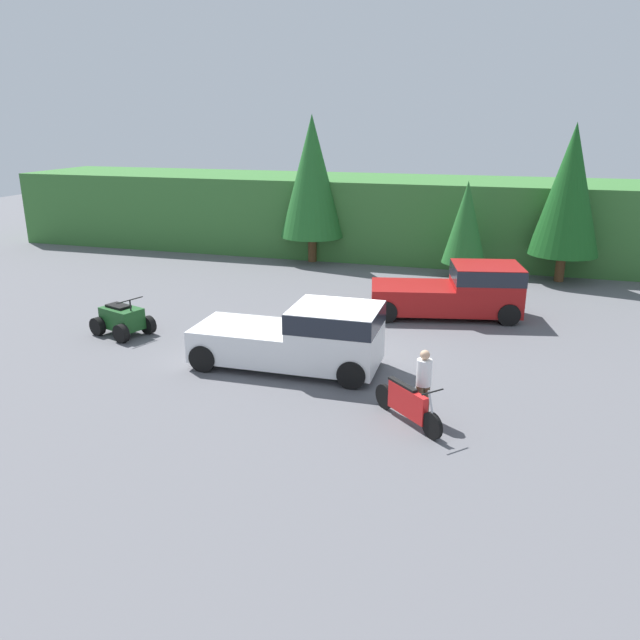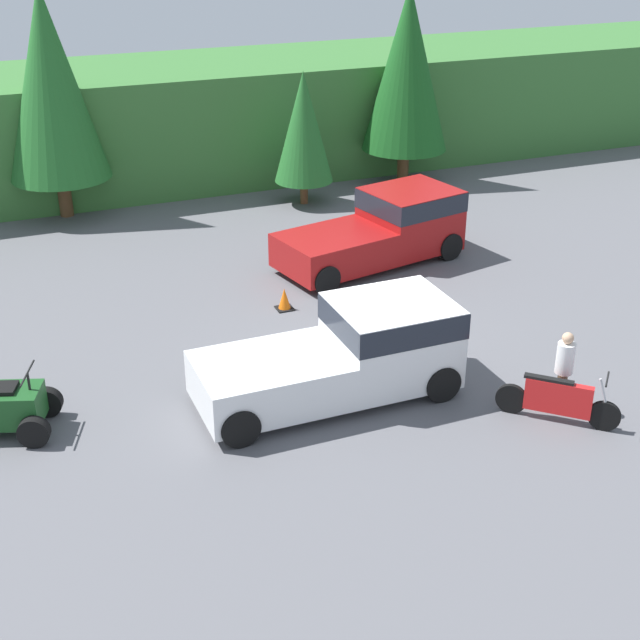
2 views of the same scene
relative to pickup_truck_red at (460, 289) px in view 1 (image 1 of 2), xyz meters
The scene contains 11 objects.
ground_plane 6.50m from the pickup_truck_red, 116.45° to the right, with size 80.00×80.00×0.00m, color #5B5B60.
hillside_backdrop 10.69m from the pickup_truck_red, 105.58° to the left, with size 44.00×6.00×3.90m.
tree_left 11.01m from the pickup_truck_red, 137.17° to the left, with size 3.09×3.09×7.02m.
tree_mid_left 5.72m from the pickup_truck_red, 93.04° to the left, with size 1.89×1.89×4.30m.
tree_mid_right 8.03m from the pickup_truck_red, 59.41° to the left, with size 2.94×2.94×6.68m.
pickup_truck_red is the anchor object (origin of this frame).
pickup_truck_second 7.37m from the pickup_truck_red, 121.01° to the right, with size 5.32×2.23×1.90m.
dirt_bike 8.83m from the pickup_truck_red, 93.21° to the right, with size 1.82×1.71×1.13m.
quad_atv 11.68m from the pickup_truck_red, 153.59° to the right, with size 2.15×1.82×1.28m.
rider_person 8.48m from the pickup_truck_red, 91.27° to the right, with size 0.50×0.50×1.72m.
traffic_cone 4.24m from the pickup_truck_red, 151.69° to the right, with size 0.42×0.42×0.55m.
Camera 1 is at (4.15, -16.25, 6.77)m, focal length 35.00 mm.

